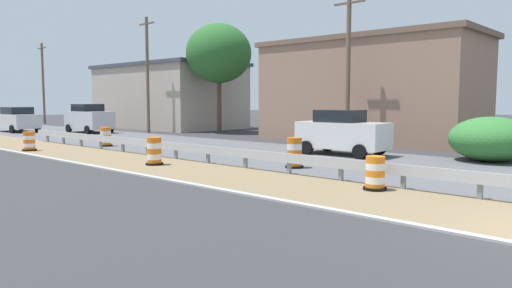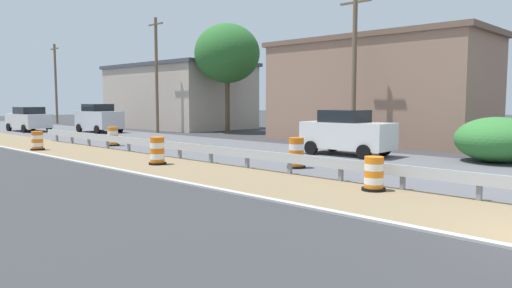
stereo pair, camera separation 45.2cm
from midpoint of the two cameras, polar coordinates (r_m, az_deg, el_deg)
traffic_barrel_nearest at (r=13.62m, az=14.97°, el=-3.69°), size 0.66×0.66×0.96m
traffic_barrel_close at (r=17.61m, az=5.63°, el=-1.24°), size 0.69×0.69×1.13m
traffic_barrel_mid at (r=18.84m, az=-11.16°, el=-0.97°), size 0.69×0.69×1.08m
traffic_barrel_far at (r=27.19m, az=-16.45°, el=0.78°), size 0.71×0.71×1.05m
traffic_barrel_farther at (r=26.18m, az=-24.46°, el=0.25°), size 0.69×0.69×0.95m
car_trailing_near_lane at (r=39.06m, az=-18.13°, el=2.98°), size 2.20×4.34×2.23m
car_lead_far_lane at (r=42.38m, az=-25.51°, el=2.73°), size 2.27×4.62×1.98m
car_mid_far_lane at (r=22.05m, az=11.51°, el=1.35°), size 2.17×4.19×2.07m
roadside_shop_near at (r=29.65m, az=14.81°, el=6.31°), size 6.26×13.21×6.22m
roadside_shop_far at (r=44.32m, az=-9.11°, el=5.72°), size 8.18×13.78×5.75m
utility_pole_near at (r=25.35m, az=12.29°, el=8.93°), size 0.24×1.80×8.03m
utility_pole_mid at (r=37.69m, az=-11.59°, el=8.34°), size 0.24×1.80×8.84m
utility_pole_far at (r=55.61m, az=-22.82°, el=6.86°), size 0.24×1.80×8.53m
bush_roadside at (r=21.60m, az=27.66°, el=0.47°), size 3.29×3.29×1.85m
tree_roadside at (r=36.75m, az=-3.15°, el=10.85°), size 5.00×5.00×8.34m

